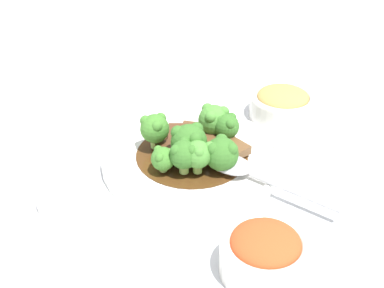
# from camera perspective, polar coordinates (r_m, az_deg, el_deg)

# --- Properties ---
(ground_plane) EXTENTS (4.00, 4.00, 0.00)m
(ground_plane) POSITION_cam_1_polar(r_m,az_deg,el_deg) (0.82, 0.00, -2.00)
(ground_plane) COLOR silver
(main_plate) EXTENTS (0.27, 0.27, 0.02)m
(main_plate) POSITION_cam_1_polar(r_m,az_deg,el_deg) (0.81, 0.00, -1.42)
(main_plate) COLOR white
(main_plate) RESTS_ON ground_plane
(beef_strip_0) EXTENTS (0.03, 0.07, 0.01)m
(beef_strip_0) POSITION_cam_1_polar(r_m,az_deg,el_deg) (0.81, 1.50, 0.09)
(beef_strip_0) COLOR brown
(beef_strip_0) RESTS_ON main_plate
(beef_strip_1) EXTENTS (0.04, 0.05, 0.01)m
(beef_strip_1) POSITION_cam_1_polar(r_m,az_deg,el_deg) (0.80, -2.49, -0.81)
(beef_strip_1) COLOR #56331E
(beef_strip_1) RESTS_ON main_plate
(beef_strip_2) EXTENTS (0.04, 0.07, 0.01)m
(beef_strip_2) POSITION_cam_1_polar(r_m,az_deg,el_deg) (0.83, -1.45, 0.87)
(beef_strip_2) COLOR #56331E
(beef_strip_2) RESTS_ON main_plate
(beef_strip_3) EXTENTS (0.07, 0.06, 0.01)m
(beef_strip_3) POSITION_cam_1_polar(r_m,az_deg,el_deg) (0.80, 4.02, -0.76)
(beef_strip_3) COLOR brown
(beef_strip_3) RESTS_ON main_plate
(beef_strip_4) EXTENTS (0.06, 0.05, 0.01)m
(beef_strip_4) POSITION_cam_1_polar(r_m,az_deg,el_deg) (0.85, 0.50, 1.51)
(beef_strip_4) COLOR brown
(beef_strip_4) RESTS_ON main_plate
(broccoli_floret_0) EXTENTS (0.03, 0.03, 0.04)m
(broccoli_floret_0) POSITION_cam_1_polar(r_m,az_deg,el_deg) (0.76, -3.12, -1.52)
(broccoli_floret_0) COLOR #7FA84C
(broccoli_floret_0) RESTS_ON main_plate
(broccoli_floret_1) EXTENTS (0.05, 0.05, 0.06)m
(broccoli_floret_1) POSITION_cam_1_polar(r_m,az_deg,el_deg) (0.77, -0.33, 0.29)
(broccoli_floret_1) COLOR #7FA84C
(broccoli_floret_1) RESTS_ON main_plate
(broccoli_floret_2) EXTENTS (0.05, 0.05, 0.05)m
(broccoli_floret_2) POSITION_cam_1_polar(r_m,az_deg,el_deg) (0.76, 3.17, -0.97)
(broccoli_floret_2) COLOR #7FA84C
(broccoli_floret_2) RESTS_ON main_plate
(broccoli_floret_3) EXTENTS (0.04, 0.04, 0.05)m
(broccoli_floret_3) POSITION_cam_1_polar(r_m,az_deg,el_deg) (0.75, 0.95, -1.03)
(broccoli_floret_3) COLOR #7FA84C
(broccoli_floret_3) RESTS_ON main_plate
(broccoli_floret_4) EXTENTS (0.04, 0.04, 0.04)m
(broccoli_floret_4) POSITION_cam_1_polar(r_m,az_deg,el_deg) (0.82, 3.70, 1.94)
(broccoli_floret_4) COLOR #7FA84C
(broccoli_floret_4) RESTS_ON main_plate
(broccoli_floret_5) EXTENTS (0.04, 0.04, 0.05)m
(broccoli_floret_5) POSITION_cam_1_polar(r_m,az_deg,el_deg) (0.75, -0.87, -1.09)
(broccoli_floret_5) COLOR #8EB756
(broccoli_floret_5) RESTS_ON main_plate
(broccoli_floret_6) EXTENTS (0.05, 0.05, 0.05)m
(broccoli_floret_6) POSITION_cam_1_polar(r_m,az_deg,el_deg) (0.83, 2.33, 2.65)
(broccoli_floret_6) COLOR #7FA84C
(broccoli_floret_6) RESTS_ON main_plate
(broccoli_floret_7) EXTENTS (0.04, 0.04, 0.06)m
(broccoli_floret_7) POSITION_cam_1_polar(r_m,az_deg,el_deg) (0.80, -4.00, 1.70)
(broccoli_floret_7) COLOR #8EB756
(broccoli_floret_7) RESTS_ON main_plate
(serving_spoon) EXTENTS (0.16, 0.16, 0.01)m
(serving_spoon) POSITION_cam_1_polar(r_m,az_deg,el_deg) (0.76, 4.94, -2.52)
(serving_spoon) COLOR #B7B7BC
(serving_spoon) RESTS_ON main_plate
(side_bowl_kimchi) EXTENTS (0.10, 0.10, 0.06)m
(side_bowl_kimchi) POSITION_cam_1_polar(r_m,az_deg,el_deg) (0.63, 7.77, -11.40)
(side_bowl_kimchi) COLOR white
(side_bowl_kimchi) RESTS_ON ground_plane
(side_bowl_appetizer) EXTENTS (0.11, 0.11, 0.05)m
(side_bowl_appetizer) POSITION_cam_1_polar(r_m,az_deg,el_deg) (0.93, 9.62, 4.31)
(side_bowl_appetizer) COLOR white
(side_bowl_appetizer) RESTS_ON ground_plane
(sauce_dish) EXTENTS (0.07, 0.07, 0.01)m
(sauce_dish) POSITION_cam_1_polar(r_m,az_deg,el_deg) (0.75, -13.75, -5.91)
(sauce_dish) COLOR white
(sauce_dish) RESTS_ON ground_plane
(paper_napkin) EXTENTS (0.13, 0.11, 0.01)m
(paper_napkin) POSITION_cam_1_polar(r_m,az_deg,el_deg) (0.91, -14.05, 1.06)
(paper_napkin) COLOR silver
(paper_napkin) RESTS_ON ground_plane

